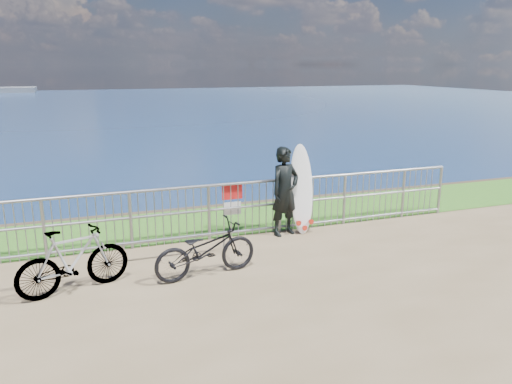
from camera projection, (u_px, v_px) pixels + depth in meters
name	position (u px, v px, depth m)	size (l,w,h in m)	color
grass_strip	(219.00, 221.00, 11.08)	(120.00, 120.00, 0.00)	#306D1E
railing	(234.00, 209.00, 9.94)	(10.06, 0.10, 1.13)	gray
surfer	(285.00, 191.00, 10.01)	(0.66, 0.43, 1.81)	black
surfboard	(302.00, 192.00, 10.17)	(0.53, 0.48, 1.83)	white
bicycle_near	(206.00, 249.00, 8.10)	(0.61, 1.74, 0.91)	black
bicycle_far	(73.00, 260.00, 7.52)	(0.48, 1.70, 1.02)	black
bike_rack	(175.00, 240.00, 8.85)	(2.00, 0.05, 0.41)	gray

